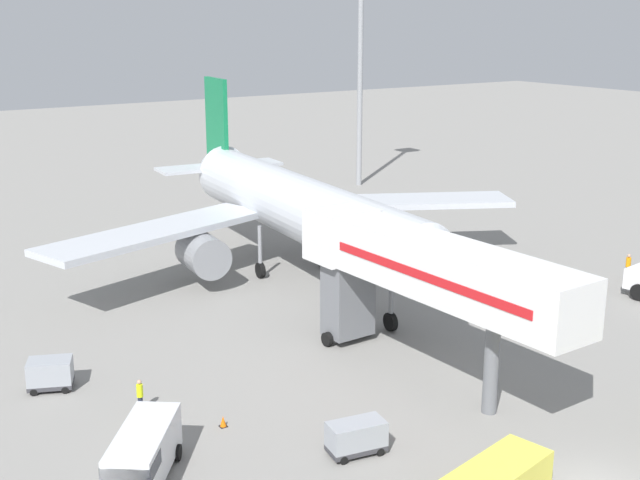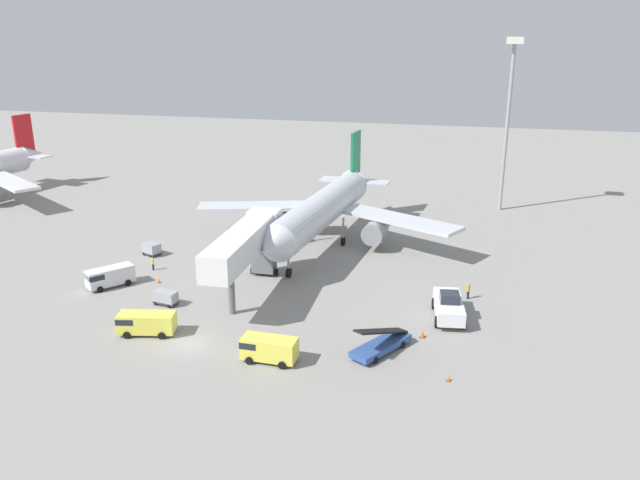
# 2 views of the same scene
# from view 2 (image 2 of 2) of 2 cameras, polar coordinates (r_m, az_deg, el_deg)

# --- Properties ---
(ground_plane) EXTENTS (300.00, 300.00, 0.00)m
(ground_plane) POSITION_cam_2_polar(r_m,az_deg,el_deg) (57.76, -11.78, -9.27)
(ground_plane) COLOR gray
(airplane_at_gate) EXTENTS (36.17, 37.48, 12.86)m
(airplane_at_gate) POSITION_cam_2_polar(r_m,az_deg,el_deg) (80.94, 0.37, 2.88)
(airplane_at_gate) COLOR silver
(airplane_at_gate) RESTS_ON ground
(jet_bridge) EXTENTS (3.99, 17.64, 7.52)m
(jet_bridge) POSITION_cam_2_polar(r_m,az_deg,el_deg) (65.57, -6.65, -0.27)
(jet_bridge) COLOR silver
(jet_bridge) RESTS_ON ground
(pushback_tug) EXTENTS (3.62, 6.94, 2.79)m
(pushback_tug) POSITION_cam_2_polar(r_m,az_deg,el_deg) (62.10, 11.66, -5.92)
(pushback_tug) COLOR white
(pushback_tug) RESTS_ON ground
(belt_loader_truck) EXTENTS (4.81, 6.50, 3.08)m
(belt_loader_truck) POSITION_cam_2_polar(r_m,az_deg,el_deg) (55.21, 5.59, -9.41)
(belt_loader_truck) COLOR #2D4C8E
(belt_loader_truck) RESTS_ON ground
(service_van_mid_right) EXTENTS (5.46, 3.02, 2.04)m
(service_van_mid_right) POSITION_cam_2_polar(r_m,az_deg,el_deg) (60.02, -15.68, -7.25)
(service_van_mid_right) COLOR #E5DB4C
(service_van_mid_right) RESTS_ON ground
(service_van_rear_right) EXTENTS (4.71, 2.26, 2.10)m
(service_van_rear_right) POSITION_cam_2_polar(r_m,az_deg,el_deg) (53.54, -4.79, -9.78)
(service_van_rear_right) COLOR #E5DB4C
(service_van_rear_right) RESTS_ON ground
(service_van_far_right) EXTENTS (4.51, 5.16, 2.14)m
(service_van_far_right) POSITION_cam_2_polar(r_m,az_deg,el_deg) (72.10, -18.71, -3.15)
(service_van_far_right) COLOR silver
(service_van_far_right) RESTS_ON ground
(baggage_cart_near_right) EXTENTS (2.58, 1.59, 1.45)m
(baggage_cart_near_right) POSITION_cam_2_polar(r_m,az_deg,el_deg) (65.92, -13.92, -5.10)
(baggage_cart_near_right) COLOR #38383D
(baggage_cart_near_right) RESTS_ON ground
(baggage_cart_near_center) EXTENTS (2.51, 2.16, 1.53)m
(baggage_cart_near_center) POSITION_cam_2_polar(r_m,az_deg,el_deg) (80.95, -15.12, -0.77)
(baggage_cart_near_center) COLOR #38383D
(baggage_cart_near_center) RESTS_ON ground
(ground_crew_worker_foreground) EXTENTS (0.47, 0.47, 1.79)m
(ground_crew_worker_foreground) POSITION_cam_2_polar(r_m,az_deg,el_deg) (67.14, 13.38, -4.49)
(ground_crew_worker_foreground) COLOR #1E2333
(ground_crew_worker_foreground) RESTS_ON ground
(ground_crew_worker_midground) EXTENTS (0.43, 0.43, 1.60)m
(ground_crew_worker_midground) POSITION_cam_2_polar(r_m,az_deg,el_deg) (75.74, -15.01, -2.07)
(ground_crew_worker_midground) COLOR #1E2333
(ground_crew_worker_midground) RESTS_ON ground
(safety_cone_alpha) EXTENTS (0.35, 0.35, 0.53)m
(safety_cone_alpha) POSITION_cam_2_polar(r_m,az_deg,el_deg) (52.01, 11.66, -12.22)
(safety_cone_alpha) COLOR black
(safety_cone_alpha) RESTS_ON ground
(safety_cone_bravo) EXTENTS (0.34, 0.34, 0.52)m
(safety_cone_bravo) POSITION_cam_2_polar(r_m,az_deg,el_deg) (71.98, -14.49, -3.60)
(safety_cone_bravo) COLOR black
(safety_cone_bravo) RESTS_ON ground
(safety_cone_charlie) EXTENTS (0.47, 0.47, 0.72)m
(safety_cone_charlie) POSITION_cam_2_polar(r_m,az_deg,el_deg) (58.35, 9.33, -8.43)
(safety_cone_charlie) COLOR black
(safety_cone_charlie) RESTS_ON ground
(apron_light_mast) EXTENTS (2.40, 2.40, 26.06)m
(apron_light_mast) POSITION_cam_2_polar(r_m,az_deg,el_deg) (99.95, 16.96, 12.70)
(apron_light_mast) COLOR #93969B
(apron_light_mast) RESTS_ON ground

